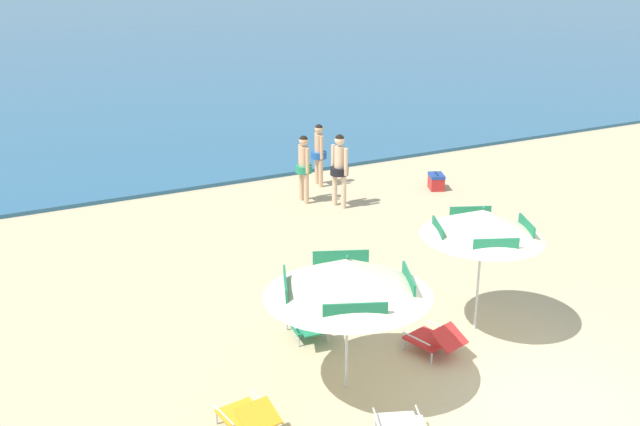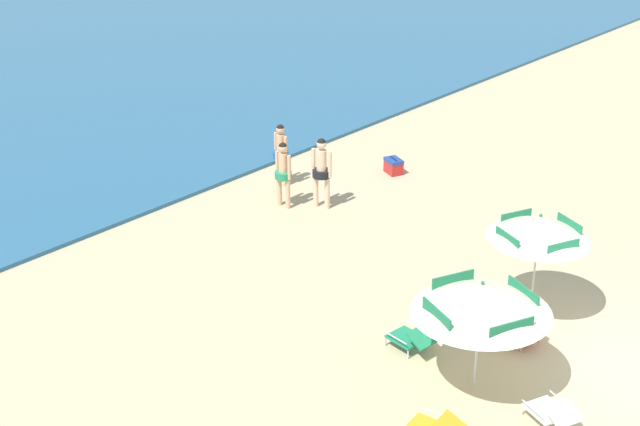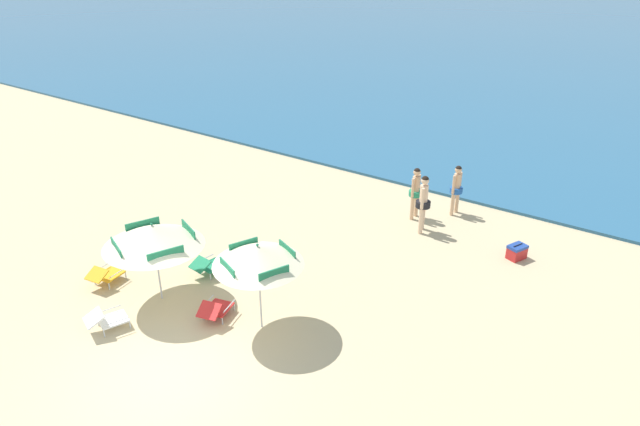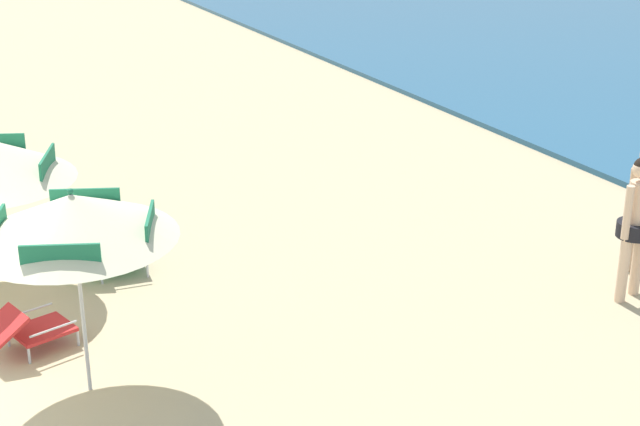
{
  "view_description": "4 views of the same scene",
  "coord_description": "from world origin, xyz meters",
  "px_view_note": "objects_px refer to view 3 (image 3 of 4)",
  "views": [
    {
      "loc": [
        -6.74,
        -6.47,
        6.06
      ],
      "look_at": [
        -0.21,
        6.23,
        0.83
      ],
      "focal_mm": 42.35,
      "sensor_mm": 36.0,
      "label": 1
    },
    {
      "loc": [
        -13.45,
        -5.15,
        9.4
      ],
      "look_at": [
        -0.64,
        6.59,
        1.16
      ],
      "focal_mm": 51.52,
      "sensor_mm": 36.0,
      "label": 2
    },
    {
      "loc": [
        7.63,
        -5.64,
        7.94
      ],
      "look_at": [
        -0.01,
        5.26,
        1.47
      ],
      "focal_mm": 32.06,
      "sensor_mm": 36.0,
      "label": 3
    },
    {
      "loc": [
        8.97,
        0.49,
        5.14
      ],
      "look_at": [
        -0.75,
        5.41,
        0.87
      ],
      "focal_mm": 53.49,
      "sensor_mm": 36.0,
      "label": 4
    }
  ],
  "objects_px": {
    "person_standing_beside": "(416,189)",
    "cooler_box": "(517,252)",
    "lounge_chair_facing_sea": "(105,275)",
    "lounge_chair_under_umbrella": "(215,309)",
    "beach_umbrella_striped_main": "(153,236)",
    "beach_umbrella_striped_second": "(258,255)",
    "lounge_chair_beside_umbrella": "(107,319)",
    "person_wading_in": "(423,200)",
    "lounge_chair_spare_folded": "(208,265)",
    "person_standing_near_shore": "(457,186)"
  },
  "relations": [
    {
      "from": "lounge_chair_under_umbrella",
      "to": "lounge_chair_spare_folded",
      "type": "relative_size",
      "value": 1.06
    },
    {
      "from": "lounge_chair_facing_sea",
      "to": "person_standing_beside",
      "type": "xyz_separation_m",
      "value": [
        4.65,
        7.89,
        0.68
      ]
    },
    {
      "from": "beach_umbrella_striped_second",
      "to": "person_wading_in",
      "type": "xyz_separation_m",
      "value": [
        0.88,
        6.29,
        -0.84
      ]
    },
    {
      "from": "person_standing_beside",
      "to": "cooler_box",
      "type": "relative_size",
      "value": 2.8
    },
    {
      "from": "lounge_chair_facing_sea",
      "to": "cooler_box",
      "type": "distance_m",
      "value": 10.84
    },
    {
      "from": "beach_umbrella_striped_second",
      "to": "person_standing_beside",
      "type": "height_order",
      "value": "beach_umbrella_striped_second"
    },
    {
      "from": "person_wading_in",
      "to": "person_standing_beside",
      "type": "bearing_deg",
      "value": 130.28
    },
    {
      "from": "person_wading_in",
      "to": "cooler_box",
      "type": "distance_m",
      "value": 2.96
    },
    {
      "from": "person_wading_in",
      "to": "lounge_chair_beside_umbrella",
      "type": "bearing_deg",
      "value": -113.66
    },
    {
      "from": "beach_umbrella_striped_main",
      "to": "lounge_chair_beside_umbrella",
      "type": "bearing_deg",
      "value": -92.02
    },
    {
      "from": "person_standing_beside",
      "to": "cooler_box",
      "type": "xyz_separation_m",
      "value": [
        3.43,
        -0.67,
        -0.75
      ]
    },
    {
      "from": "beach_umbrella_striped_second",
      "to": "lounge_chair_facing_sea",
      "type": "distance_m",
      "value": 4.73
    },
    {
      "from": "lounge_chair_under_umbrella",
      "to": "person_standing_near_shore",
      "type": "bearing_deg",
      "value": 74.83
    },
    {
      "from": "lounge_chair_spare_folded",
      "to": "cooler_box",
      "type": "relative_size",
      "value": 1.58
    },
    {
      "from": "beach_umbrella_striped_main",
      "to": "cooler_box",
      "type": "relative_size",
      "value": 4.6
    },
    {
      "from": "beach_umbrella_striped_second",
      "to": "cooler_box",
      "type": "bearing_deg",
      "value": 59.54
    },
    {
      "from": "lounge_chair_beside_umbrella",
      "to": "lounge_chair_facing_sea",
      "type": "xyz_separation_m",
      "value": [
        -1.6,
        1.14,
        0.0
      ]
    },
    {
      "from": "person_standing_beside",
      "to": "lounge_chair_under_umbrella",
      "type": "bearing_deg",
      "value": -100.38
    },
    {
      "from": "lounge_chair_spare_folded",
      "to": "person_wading_in",
      "type": "distance_m",
      "value": 6.43
    },
    {
      "from": "beach_umbrella_striped_main",
      "to": "lounge_chair_facing_sea",
      "type": "relative_size",
      "value": 2.86
    },
    {
      "from": "beach_umbrella_striped_main",
      "to": "person_standing_beside",
      "type": "distance_m",
      "value": 8.13
    },
    {
      "from": "lounge_chair_under_umbrella",
      "to": "person_standing_beside",
      "type": "distance_m",
      "value": 7.51
    },
    {
      "from": "beach_umbrella_striped_main",
      "to": "lounge_chair_under_umbrella",
      "type": "xyz_separation_m",
      "value": [
        1.65,
        0.16,
        -1.46
      ]
    },
    {
      "from": "beach_umbrella_striped_second",
      "to": "beach_umbrella_striped_main",
      "type": "bearing_deg",
      "value": -168.96
    },
    {
      "from": "lounge_chair_facing_sea",
      "to": "person_standing_near_shore",
      "type": "height_order",
      "value": "person_standing_near_shore"
    },
    {
      "from": "lounge_chair_under_umbrella",
      "to": "cooler_box",
      "type": "relative_size",
      "value": 1.69
    },
    {
      "from": "person_standing_beside",
      "to": "person_wading_in",
      "type": "bearing_deg",
      "value": -49.72
    },
    {
      "from": "person_wading_in",
      "to": "cooler_box",
      "type": "height_order",
      "value": "person_wading_in"
    },
    {
      "from": "lounge_chair_under_umbrella",
      "to": "person_wading_in",
      "type": "xyz_separation_m",
      "value": [
        1.94,
        6.65,
        0.75
      ]
    },
    {
      "from": "lounge_chair_under_umbrella",
      "to": "person_standing_beside",
      "type": "bearing_deg",
      "value": 79.62
    },
    {
      "from": "person_standing_near_shore",
      "to": "person_wading_in",
      "type": "relative_size",
      "value": 0.91
    },
    {
      "from": "beach_umbrella_striped_second",
      "to": "person_standing_near_shore",
      "type": "bearing_deg",
      "value": 81.45
    },
    {
      "from": "beach_umbrella_striped_main",
      "to": "lounge_chair_beside_umbrella",
      "type": "relative_size",
      "value": 2.69
    },
    {
      "from": "lounge_chair_spare_folded",
      "to": "person_wading_in",
      "type": "bearing_deg",
      "value": 57.27
    },
    {
      "from": "beach_umbrella_striped_main",
      "to": "lounge_chair_spare_folded",
      "type": "height_order",
      "value": "beach_umbrella_striped_main"
    },
    {
      "from": "lounge_chair_under_umbrella",
      "to": "person_standing_near_shore",
      "type": "xyz_separation_m",
      "value": [
        2.26,
        8.34,
        0.67
      ]
    },
    {
      "from": "lounge_chair_under_umbrella",
      "to": "person_standing_beside",
      "type": "xyz_separation_m",
      "value": [
        1.35,
        7.35,
        0.69
      ]
    },
    {
      "from": "beach_umbrella_striped_main",
      "to": "lounge_chair_facing_sea",
      "type": "bearing_deg",
      "value": -167.37
    },
    {
      "from": "beach_umbrella_striped_main",
      "to": "lounge_chair_facing_sea",
      "type": "xyz_separation_m",
      "value": [
        -1.65,
        -0.37,
        -1.46
      ]
    },
    {
      "from": "beach_umbrella_striped_second",
      "to": "lounge_chair_under_umbrella",
      "type": "bearing_deg",
      "value": -160.99
    },
    {
      "from": "beach_umbrella_striped_main",
      "to": "lounge_chair_facing_sea",
      "type": "distance_m",
      "value": 2.23
    },
    {
      "from": "cooler_box",
      "to": "beach_umbrella_striped_main",
      "type": "bearing_deg",
      "value": -133.2
    },
    {
      "from": "beach_umbrella_striped_second",
      "to": "lounge_chair_beside_umbrella",
      "type": "bearing_deg",
      "value": -143.69
    },
    {
      "from": "person_standing_near_shore",
      "to": "lounge_chair_under_umbrella",
      "type": "bearing_deg",
      "value": -105.17
    },
    {
      "from": "lounge_chair_facing_sea",
      "to": "person_standing_near_shore",
      "type": "xyz_separation_m",
      "value": [
        5.57,
        8.87,
        0.66
      ]
    },
    {
      "from": "lounge_chair_under_umbrella",
      "to": "cooler_box",
      "type": "xyz_separation_m",
      "value": [
        4.78,
        6.69,
        -0.07
      ]
    },
    {
      "from": "beach_umbrella_striped_second",
      "to": "cooler_box",
      "type": "height_order",
      "value": "beach_umbrella_striped_second"
    },
    {
      "from": "beach_umbrella_striped_second",
      "to": "lounge_chair_under_umbrella",
      "type": "relative_size",
      "value": 2.8
    },
    {
      "from": "lounge_chair_under_umbrella",
      "to": "lounge_chair_spare_folded",
      "type": "xyz_separation_m",
      "value": [
        -1.51,
        1.28,
        0.0
      ]
    },
    {
      "from": "beach_umbrella_striped_main",
      "to": "lounge_chair_facing_sea",
      "type": "height_order",
      "value": "beach_umbrella_striped_main"
    }
  ]
}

